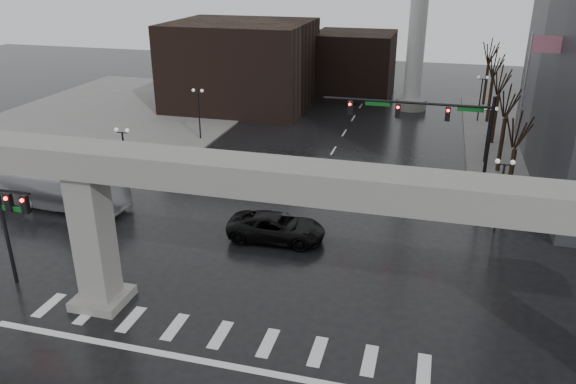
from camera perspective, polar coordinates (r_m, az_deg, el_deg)
name	(u,v)px	position (r m, az deg, el deg)	size (l,w,h in m)	color
ground	(228,323)	(28.85, -6.13, -13.07)	(160.00, 160.00, 0.00)	black
sidewalk_nw	(130,111)	(69.49, -15.80, 7.92)	(28.00, 36.00, 0.15)	slate
elevated_guideway	(248,199)	(25.05, -4.08, -0.70)	(48.00, 2.60, 8.70)	gray
building_far_left	(241,65)	(68.71, -4.78, 12.73)	(16.00, 14.00, 10.00)	black
building_far_mid	(354,64)	(75.58, 6.70, 12.80)	(10.00, 10.00, 8.00)	black
signal_mast_arm	(435,123)	(41.94, 14.71, 6.78)	(12.12, 0.43, 8.00)	black
signal_left_pole	(11,217)	(33.22, -26.29, -2.33)	(2.30, 0.30, 6.00)	black
flagpole_assembly	(527,95)	(45.10, 23.12, 9.04)	(2.06, 0.12, 12.00)	silver
lamp_right_0	(502,184)	(38.36, 20.89, 0.81)	(1.22, 0.32, 5.11)	black
lamp_right_1	(489,125)	(51.64, 19.73, 6.40)	(1.22, 0.32, 5.11)	black
lamp_right_2	(481,91)	(65.22, 19.03, 9.69)	(1.22, 0.32, 5.11)	black
lamp_left_0	(124,149)	(44.21, -16.32, 4.22)	(1.22, 0.32, 5.11)	black
lamp_left_1	(199,105)	(56.12, -9.07, 8.68)	(1.22, 0.32, 5.11)	black
lamp_left_2	(245,78)	(68.82, -4.34, 11.47)	(1.22, 0.32, 5.11)	black
tree_right_0	(511,174)	(42.46, 21.74, 1.75)	(1.09, 1.58, 7.50)	black
tree_right_1	(502,140)	(50.01, 20.94, 4.98)	(1.09, 1.61, 7.67)	black
tree_right_2	(496,115)	(57.67, 20.34, 7.35)	(1.10, 1.63, 7.85)	black
tree_right_3	(491,96)	(65.42, 19.88, 9.17)	(1.11, 1.66, 8.02)	black
tree_right_4	(487,81)	(73.22, 19.52, 10.59)	(1.12, 1.69, 8.19)	black
pickup_truck	(276,227)	(35.97, -1.18, -3.60)	(2.87, 6.23, 1.73)	black
city_bus	(59,188)	(43.70, -22.27, 0.36)	(2.44, 10.43, 2.91)	#B6B6BB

